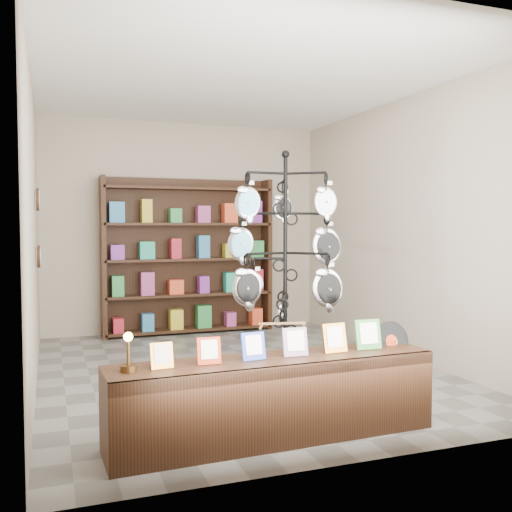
{
  "coord_description": "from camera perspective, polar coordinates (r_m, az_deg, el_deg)",
  "views": [
    {
      "loc": [
        -1.86,
        -5.65,
        1.52
      ],
      "look_at": [
        -0.17,
        -1.0,
        1.26
      ],
      "focal_mm": 40.0,
      "sensor_mm": 36.0,
      "label": 1
    }
  ],
  "objects": [
    {
      "name": "ground",
      "position": [
        6.14,
        -1.72,
        -11.34
      ],
      "size": [
        5.0,
        5.0,
        0.0
      ],
      "primitive_type": "plane",
      "color": "slate",
      "rests_on": "ground"
    },
    {
      "name": "room_envelope",
      "position": [
        5.96,
        -1.75,
        6.17
      ],
      "size": [
        5.0,
        5.0,
        5.0
      ],
      "color": "#AD9F8B",
      "rests_on": "ground"
    },
    {
      "name": "display_tree",
      "position": [
        5.18,
        2.94,
        0.26
      ],
      "size": [
        1.17,
        1.15,
        2.2
      ],
      "rotation": [
        0.0,
        0.0,
        -0.3
      ],
      "color": "black",
      "rests_on": "ground"
    },
    {
      "name": "front_shelf",
      "position": [
        4.19,
        1.86,
        -14.0
      ],
      "size": [
        2.39,
        0.57,
        0.84
      ],
      "rotation": [
        0.0,
        0.0,
        0.03
      ],
      "color": "black",
      "rests_on": "ground"
    },
    {
      "name": "back_shelving",
      "position": [
        8.18,
        -6.77,
        -0.47
      ],
      "size": [
        2.42,
        0.36,
        2.2
      ],
      "color": "black",
      "rests_on": "ground"
    },
    {
      "name": "wall_clocks",
      "position": [
        6.45,
        -20.96,
        2.62
      ],
      "size": [
        0.03,
        0.24,
        0.84
      ],
      "color": "black",
      "rests_on": "ground"
    }
  ]
}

